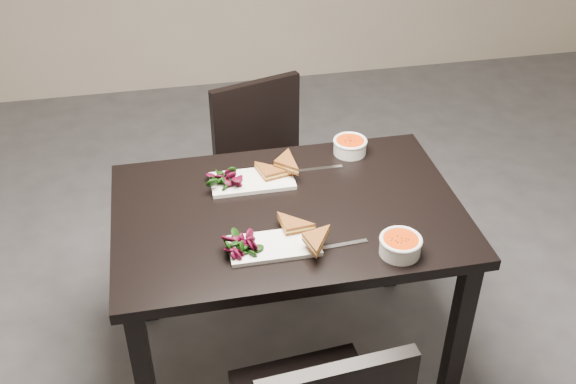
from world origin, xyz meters
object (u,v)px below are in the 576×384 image
(plate_near, at_px, (274,246))
(chair_far, at_px, (268,166))
(soup_bowl_near, at_px, (400,245))
(plate_far, at_px, (252,181))
(soup_bowl_far, at_px, (350,145))
(table, at_px, (288,231))

(plate_near, bearing_deg, chair_far, 81.45)
(plate_near, xyz_separation_m, soup_bowl_near, (0.38, -0.11, 0.03))
(plate_far, height_order, soup_bowl_far, soup_bowl_far)
(soup_bowl_near, xyz_separation_m, soup_bowl_far, (0.01, 0.61, -0.00))
(soup_bowl_near, height_order, soup_bowl_far, soup_bowl_near)
(chair_far, height_order, plate_near, chair_far)
(chair_far, relative_size, plate_near, 2.94)
(table, bearing_deg, soup_bowl_near, -45.24)
(soup_bowl_far, bearing_deg, plate_far, -162.32)
(plate_near, relative_size, plate_far, 0.96)
(table, xyz_separation_m, plate_near, (-0.09, -0.20, 0.11))
(plate_near, bearing_deg, soup_bowl_far, 52.20)
(chair_far, bearing_deg, plate_near, -115.13)
(chair_far, relative_size, plate_far, 2.82)
(chair_far, bearing_deg, table, -110.52)
(soup_bowl_far, bearing_deg, table, -134.74)
(plate_far, bearing_deg, chair_far, 74.15)
(soup_bowl_near, xyz_separation_m, plate_far, (-0.40, 0.48, -0.03))
(table, distance_m, plate_far, 0.23)
(plate_near, bearing_deg, table, 66.45)
(chair_far, distance_m, plate_far, 0.59)
(chair_far, xyz_separation_m, plate_near, (-0.13, -0.88, 0.27))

